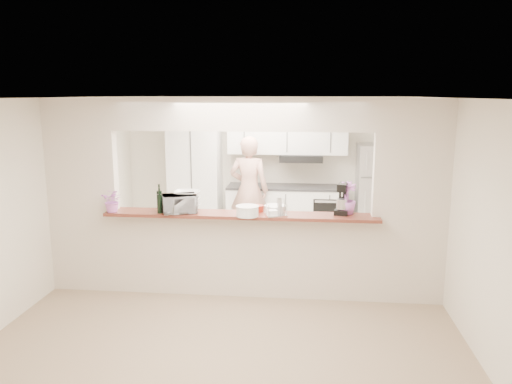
# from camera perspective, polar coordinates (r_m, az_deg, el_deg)

# --- Properties ---
(floor) EXTENTS (6.00, 6.00, 0.00)m
(floor) POSITION_cam_1_polar(r_m,az_deg,el_deg) (6.58, -1.63, -11.60)
(floor) COLOR tan
(floor) RESTS_ON ground
(tile_overlay) EXTENTS (5.00, 2.90, 0.01)m
(tile_overlay) POSITION_cam_1_polar(r_m,az_deg,el_deg) (8.02, -0.17, -7.31)
(tile_overlay) COLOR beige
(tile_overlay) RESTS_ON floor
(partition) EXTENTS (5.00, 0.15, 2.50)m
(partition) POSITION_cam_1_polar(r_m,az_deg,el_deg) (6.16, -1.71, 1.22)
(partition) COLOR beige
(partition) RESTS_ON floor
(bar_counter) EXTENTS (3.40, 0.38, 1.09)m
(bar_counter) POSITION_cam_1_polar(r_m,az_deg,el_deg) (6.38, -1.67, -6.84)
(bar_counter) COLOR beige
(bar_counter) RESTS_ON floor
(kitchen_cabinets) EXTENTS (3.15, 0.62, 2.25)m
(kitchen_cabinets) POSITION_cam_1_polar(r_m,az_deg,el_deg) (8.94, -0.55, 1.02)
(kitchen_cabinets) COLOR silver
(kitchen_cabinets) RESTS_ON floor
(refrigerator) EXTENTS (0.75, 0.70, 1.70)m
(refrigerator) POSITION_cam_1_polar(r_m,az_deg,el_deg) (8.92, 13.82, -0.14)
(refrigerator) COLOR #A2A1A6
(refrigerator) RESTS_ON floor
(flower_left) EXTENTS (0.28, 0.25, 0.29)m
(flower_left) POSITION_cam_1_polar(r_m,az_deg,el_deg) (6.48, -16.05, -0.94)
(flower_left) COLOR pink
(flower_left) RESTS_ON bar_counter
(wine_bottle_a) EXTENTS (0.07, 0.07, 0.34)m
(wine_bottle_a) POSITION_cam_1_polar(r_m,az_deg,el_deg) (6.45, -10.98, -0.91)
(wine_bottle_a) COLOR black
(wine_bottle_a) RESTS_ON bar_counter
(wine_bottle_b) EXTENTS (0.06, 0.06, 0.32)m
(wine_bottle_b) POSITION_cam_1_polar(r_m,az_deg,el_deg) (6.28, -10.96, -1.27)
(wine_bottle_b) COLOR black
(wine_bottle_b) RESTS_ON bar_counter
(toaster_oven) EXTENTS (0.49, 0.41, 0.23)m
(toaster_oven) POSITION_cam_1_polar(r_m,az_deg,el_deg) (6.27, -8.74, -1.33)
(toaster_oven) COLOR #A4A4A9
(toaster_oven) RESTS_ON bar_counter
(serving_bowls) EXTENTS (0.33, 0.33, 0.24)m
(serving_bowls) POSITION_cam_1_polar(r_m,az_deg,el_deg) (6.39, -7.87, -1.00)
(serving_bowls) COLOR white
(serving_bowls) RESTS_ON bar_counter
(plate_stack_a) EXTENTS (0.28, 0.28, 0.13)m
(plate_stack_a) POSITION_cam_1_polar(r_m,az_deg,el_deg) (6.03, -0.99, -2.18)
(plate_stack_a) COLOR white
(plate_stack_a) RESTS_ON bar_counter
(plate_stack_b) EXTENTS (0.27, 0.27, 0.09)m
(plate_stack_b) POSITION_cam_1_polar(r_m,az_deg,el_deg) (6.22, 2.18, -1.94)
(plate_stack_b) COLOR white
(plate_stack_b) RESTS_ON bar_counter
(red_bowl) EXTENTS (0.17, 0.17, 0.08)m
(red_bowl) POSITION_cam_1_polar(r_m,az_deg,el_deg) (6.29, 0.14, -1.86)
(red_bowl) COLOR maroon
(red_bowl) RESTS_ON bar_counter
(tan_bowl) EXTENTS (0.14, 0.14, 0.07)m
(tan_bowl) POSITION_cam_1_polar(r_m,az_deg,el_deg) (6.20, -1.27, -2.11)
(tan_bowl) COLOR #C6B28B
(tan_bowl) RESTS_ON bar_counter
(utensil_caddy) EXTENTS (0.28, 0.21, 0.23)m
(utensil_caddy) POSITION_cam_1_polar(r_m,az_deg,el_deg) (6.03, 2.36, -1.88)
(utensil_caddy) COLOR silver
(utensil_caddy) RESTS_ON bar_counter
(stand_mixer) EXTENTS (0.22, 0.29, 0.38)m
(stand_mixer) POSITION_cam_1_polar(r_m,az_deg,el_deg) (6.23, 9.88, -0.91)
(stand_mixer) COLOR black
(stand_mixer) RESTS_ON bar_counter
(flower_right) EXTENTS (0.26, 0.26, 0.40)m
(flower_right) POSITION_cam_1_polar(r_m,az_deg,el_deg) (6.21, 10.33, -0.68)
(flower_right) COLOR #D975D8
(flower_right) RESTS_ON bar_counter
(person) EXTENTS (0.72, 0.52, 1.85)m
(person) POSITION_cam_1_polar(r_m,az_deg,el_deg) (8.53, -0.81, 0.19)
(person) COLOR tan
(person) RESTS_ON floor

